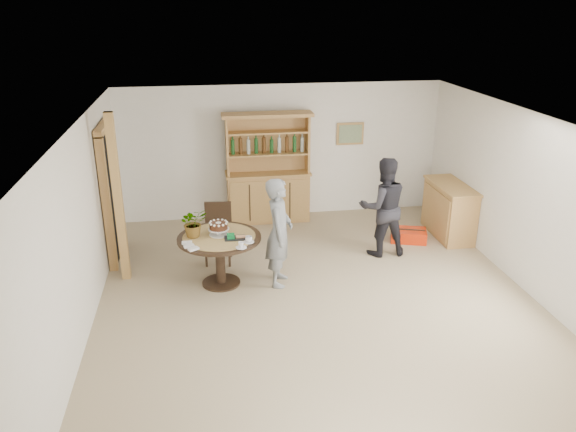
{
  "coord_description": "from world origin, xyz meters",
  "views": [
    {
      "loc": [
        -1.48,
        -6.63,
        3.91
      ],
      "look_at": [
        -0.32,
        0.68,
        1.05
      ],
      "focal_mm": 35.0,
      "sensor_mm": 36.0,
      "label": 1
    }
  ],
  "objects_px": {
    "hutch": "(268,185)",
    "red_suitcase": "(408,235)",
    "sideboard": "(449,210)",
    "teen_boy": "(279,232)",
    "dining_table": "(220,246)",
    "adult_person": "(383,207)",
    "dining_chair": "(218,229)"
  },
  "relations": [
    {
      "from": "sideboard",
      "to": "adult_person",
      "type": "bearing_deg",
      "value": -158.6
    },
    {
      "from": "dining_chair",
      "to": "adult_person",
      "type": "xyz_separation_m",
      "value": [
        2.63,
        -0.17,
        0.28
      ]
    },
    {
      "from": "sideboard",
      "to": "dining_table",
      "type": "bearing_deg",
      "value": -163.33
    },
    {
      "from": "dining_chair",
      "to": "red_suitcase",
      "type": "xyz_separation_m",
      "value": [
        3.27,
        0.25,
        -0.43
      ]
    },
    {
      "from": "dining_table",
      "to": "teen_boy",
      "type": "xyz_separation_m",
      "value": [
        0.85,
        -0.1,
        0.2
      ]
    },
    {
      "from": "teen_boy",
      "to": "adult_person",
      "type": "bearing_deg",
      "value": -53.08
    },
    {
      "from": "sideboard",
      "to": "dining_chair",
      "type": "distance_m",
      "value": 4.05
    },
    {
      "from": "adult_person",
      "to": "red_suitcase",
      "type": "relative_size",
      "value": 2.35
    },
    {
      "from": "sideboard",
      "to": "dining_table",
      "type": "distance_m",
      "value": 4.22
    },
    {
      "from": "dining_table",
      "to": "red_suitcase",
      "type": "bearing_deg",
      "value": 18.26
    },
    {
      "from": "hutch",
      "to": "red_suitcase",
      "type": "height_order",
      "value": "hutch"
    },
    {
      "from": "dining_table",
      "to": "red_suitcase",
      "type": "relative_size",
      "value": 1.73
    },
    {
      "from": "sideboard",
      "to": "adult_person",
      "type": "relative_size",
      "value": 0.78
    },
    {
      "from": "dining_table",
      "to": "red_suitcase",
      "type": "height_order",
      "value": "dining_table"
    },
    {
      "from": "sideboard",
      "to": "teen_boy",
      "type": "xyz_separation_m",
      "value": [
        -3.19,
        -1.31,
        0.33
      ]
    },
    {
      "from": "red_suitcase",
      "to": "dining_chair",
      "type": "bearing_deg",
      "value": -157.96
    },
    {
      "from": "dining_chair",
      "to": "red_suitcase",
      "type": "relative_size",
      "value": 1.36
    },
    {
      "from": "adult_person",
      "to": "dining_table",
      "type": "bearing_deg",
      "value": 13.89
    },
    {
      "from": "dining_table",
      "to": "teen_boy",
      "type": "bearing_deg",
      "value": -6.71
    },
    {
      "from": "sideboard",
      "to": "red_suitcase",
      "type": "distance_m",
      "value": 0.86
    },
    {
      "from": "sideboard",
      "to": "dining_chair",
      "type": "relative_size",
      "value": 1.33
    },
    {
      "from": "hutch",
      "to": "red_suitcase",
      "type": "xyz_separation_m",
      "value": [
        2.27,
        -1.37,
        -0.59
      ]
    },
    {
      "from": "dining_chair",
      "to": "adult_person",
      "type": "height_order",
      "value": "adult_person"
    },
    {
      "from": "hutch",
      "to": "adult_person",
      "type": "distance_m",
      "value": 2.43
    },
    {
      "from": "hutch",
      "to": "red_suitcase",
      "type": "relative_size",
      "value": 2.94
    },
    {
      "from": "hutch",
      "to": "dining_table",
      "type": "xyz_separation_m",
      "value": [
        -1.0,
        -2.45,
        -0.08
      ]
    },
    {
      "from": "teen_boy",
      "to": "adult_person",
      "type": "distance_m",
      "value": 1.95
    },
    {
      "from": "adult_person",
      "to": "red_suitcase",
      "type": "bearing_deg",
      "value": -146.75
    },
    {
      "from": "dining_table",
      "to": "hutch",
      "type": "bearing_deg",
      "value": 67.74
    },
    {
      "from": "adult_person",
      "to": "dining_chair",
      "type": "bearing_deg",
      "value": -3.8
    },
    {
      "from": "dining_table",
      "to": "dining_chair",
      "type": "xyz_separation_m",
      "value": [
        0.01,
        0.83,
        -0.07
      ]
    },
    {
      "from": "sideboard",
      "to": "teen_boy",
      "type": "height_order",
      "value": "teen_boy"
    }
  ]
}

